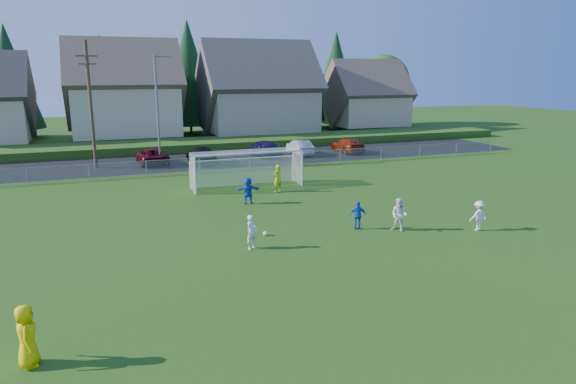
# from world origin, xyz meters

# --- Properties ---
(ground) EXTENTS (160.00, 160.00, 0.00)m
(ground) POSITION_xyz_m (0.00, 0.00, 0.00)
(ground) COLOR #193D0C
(ground) RESTS_ON ground
(asphalt_lot) EXTENTS (60.00, 60.00, 0.00)m
(asphalt_lot) POSITION_xyz_m (0.00, 27.50, 0.01)
(asphalt_lot) COLOR black
(asphalt_lot) RESTS_ON ground
(grass_embankment) EXTENTS (70.00, 6.00, 0.80)m
(grass_embankment) POSITION_xyz_m (0.00, 35.00, 0.40)
(grass_embankment) COLOR #1E420F
(grass_embankment) RESTS_ON ground
(soccer_ball) EXTENTS (0.22, 0.22, 0.22)m
(soccer_ball) POSITION_xyz_m (-2.12, 5.44, 0.11)
(soccer_ball) COLOR white
(soccer_ball) RESTS_ON ground
(referee) EXTENTS (0.59, 0.87, 1.73)m
(referee) POSITION_xyz_m (-11.45, -2.92, 0.87)
(referee) COLOR yellow
(referee) RESTS_ON ground
(player_white_a) EXTENTS (0.67, 0.61, 1.53)m
(player_white_a) POSITION_xyz_m (-3.25, 3.91, 0.76)
(player_white_a) COLOR white
(player_white_a) RESTS_ON ground
(player_white_b) EXTENTS (0.96, 1.01, 1.65)m
(player_white_b) POSITION_xyz_m (4.24, 3.84, 0.82)
(player_white_b) COLOR white
(player_white_b) RESTS_ON ground
(player_white_c) EXTENTS (0.97, 0.57, 1.49)m
(player_white_c) POSITION_xyz_m (7.97, 2.58, 0.74)
(player_white_c) COLOR white
(player_white_c) RESTS_ON ground
(player_blue_a) EXTENTS (0.90, 0.62, 1.42)m
(player_blue_a) POSITION_xyz_m (2.50, 4.82, 0.71)
(player_blue_a) COLOR blue
(player_blue_a) RESTS_ON ground
(player_blue_b) EXTENTS (1.55, 0.73, 1.61)m
(player_blue_b) POSITION_xyz_m (-1.18, 11.55, 0.80)
(player_blue_b) COLOR blue
(player_blue_b) RESTS_ON ground
(goalkeeper) EXTENTS (0.77, 0.64, 1.79)m
(goalkeeper) POSITION_xyz_m (1.48, 13.86, 0.89)
(goalkeeper) COLOR #ABC817
(goalkeeper) RESTS_ON ground
(car_c) EXTENTS (2.54, 5.04, 1.37)m
(car_c) POSITION_xyz_m (-5.03, 27.44, 0.68)
(car_c) COLOR #520919
(car_c) RESTS_ON ground
(car_d) EXTENTS (2.04, 4.82, 1.39)m
(car_d) POSITION_xyz_m (-1.01, 26.26, 0.69)
(car_d) COLOR black
(car_d) RESTS_ON ground
(car_e) EXTENTS (2.10, 4.77, 1.60)m
(car_e) POSITION_xyz_m (5.04, 27.56, 0.80)
(car_e) COLOR #191343
(car_e) RESTS_ON ground
(car_f) EXTENTS (1.63, 4.22, 1.37)m
(car_f) POSITION_xyz_m (8.52, 27.52, 0.69)
(car_f) COLOR #B6B6B6
(car_f) RESTS_ON ground
(car_g) EXTENTS (2.10, 4.82, 1.38)m
(car_g) POSITION_xyz_m (13.39, 27.26, 0.69)
(car_g) COLOR maroon
(car_g) RESTS_ON ground
(soccer_goal) EXTENTS (7.42, 1.90, 2.50)m
(soccer_goal) POSITION_xyz_m (0.00, 16.05, 1.63)
(soccer_goal) COLOR white
(soccer_goal) RESTS_ON ground
(chainlink_fence) EXTENTS (52.06, 0.06, 1.20)m
(chainlink_fence) POSITION_xyz_m (0.00, 22.00, 0.63)
(chainlink_fence) COLOR gray
(chainlink_fence) RESTS_ON ground
(streetlight) EXTENTS (1.38, 0.18, 9.00)m
(streetlight) POSITION_xyz_m (-4.45, 26.00, 4.84)
(streetlight) COLOR slate
(streetlight) RESTS_ON ground
(utility_pole) EXTENTS (1.60, 0.26, 10.00)m
(utility_pole) POSITION_xyz_m (-9.50, 27.00, 5.15)
(utility_pole) COLOR #473321
(utility_pole) RESTS_ON ground
(houses_row) EXTENTS (53.90, 11.45, 13.27)m
(houses_row) POSITION_xyz_m (1.97, 42.46, 7.33)
(houses_row) COLOR tan
(houses_row) RESTS_ON ground
(tree_row) EXTENTS (65.98, 12.36, 13.80)m
(tree_row) POSITION_xyz_m (1.04, 48.74, 6.91)
(tree_row) COLOR #382616
(tree_row) RESTS_ON ground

